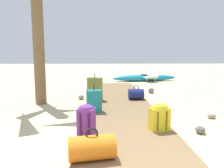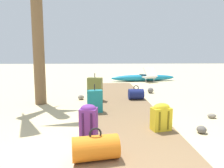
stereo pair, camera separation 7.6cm
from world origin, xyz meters
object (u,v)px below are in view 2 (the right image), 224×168
(backpack_purple, at_px, (89,120))
(lounge_chair, at_px, (146,75))
(duffel_bag_orange, at_px, (96,148))
(backpack_yellow, at_px, (161,116))
(suitcase_olive, at_px, (95,89))
(kayak, at_px, (143,78))
(suitcase_teal, at_px, (95,101))
(duffel_bag_navy, at_px, (136,94))

(backpack_purple, distance_m, lounge_chair, 8.10)
(duffel_bag_orange, bearing_deg, backpack_yellow, 40.62)
(backpack_yellow, relative_size, backpack_purple, 0.89)
(suitcase_olive, height_order, duffel_bag_orange, suitcase_olive)
(backpack_purple, height_order, kayak, backpack_purple)
(suitcase_teal, height_order, backpack_yellow, suitcase_teal)
(backpack_yellow, bearing_deg, duffel_bag_navy, 90.74)
(backpack_purple, bearing_deg, duffel_bag_navy, 66.11)
(duffel_bag_navy, xyz_separation_m, suitcase_olive, (-1.25, -0.07, 0.18))
(duffel_bag_orange, bearing_deg, kayak, 74.53)
(kayak, bearing_deg, suitcase_teal, -111.23)
(backpack_purple, relative_size, duffel_bag_orange, 0.87)
(backpack_yellow, bearing_deg, duffel_bag_orange, -139.38)
(duffel_bag_navy, bearing_deg, kayak, 75.97)
(suitcase_teal, distance_m, duffel_bag_navy, 1.79)
(backpack_purple, xyz_separation_m, kayak, (2.49, 7.79, -0.18))
(backpack_yellow, height_order, suitcase_olive, suitcase_olive)
(lounge_chair, bearing_deg, backpack_purple, -108.93)
(duffel_bag_navy, relative_size, suitcase_olive, 0.56)
(suitcase_teal, xyz_separation_m, lounge_chair, (2.59, 6.18, -0.02))
(duffel_bag_navy, bearing_deg, suitcase_teal, -132.32)
(suitcase_teal, xyz_separation_m, suitcase_olive, (-0.04, 1.26, 0.08))
(duffel_bag_navy, height_order, kayak, duffel_bag_navy)
(suitcase_teal, bearing_deg, duffel_bag_orange, -87.39)
(suitcase_teal, relative_size, backpack_yellow, 1.36)
(backpack_yellow, height_order, backpack_purple, backpack_purple)
(duffel_bag_navy, bearing_deg, lounge_chair, 74.08)
(lounge_chair, distance_m, kayak, 0.24)
(suitcase_olive, bearing_deg, duffel_bag_orange, -87.62)
(duffel_bag_orange, xyz_separation_m, kayak, (2.35, 8.50, -0.05))
(suitcase_teal, height_order, backpack_purple, suitcase_teal)
(duffel_bag_navy, xyz_separation_m, kayak, (1.25, 4.99, -0.06))
(suitcase_olive, bearing_deg, backpack_yellow, -62.53)
(suitcase_teal, bearing_deg, lounge_chair, 67.25)
(backpack_yellow, distance_m, suitcase_olive, 2.78)
(kayak, bearing_deg, duffel_bag_navy, -104.03)
(backpack_purple, xyz_separation_m, duffel_bag_orange, (0.14, -0.71, -0.13))
(duffel_bag_orange, height_order, lounge_chair, lounge_chair)
(duffel_bag_navy, height_order, backpack_yellow, backpack_yellow)
(suitcase_teal, distance_m, duffel_bag_orange, 2.19)
(suitcase_teal, distance_m, lounge_chair, 6.70)
(backpack_yellow, distance_m, duffel_bag_orange, 1.50)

